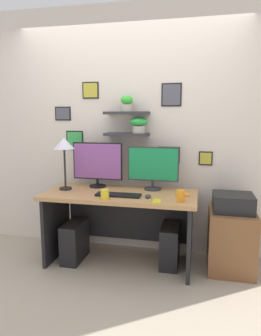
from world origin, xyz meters
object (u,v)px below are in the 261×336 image
object	(u,v)px
scissors_tray	(183,195)
water_cup	(181,196)
monitor_right	(153,167)
coffee_mug	(105,194)
keyboard	(118,195)
monitor_left	(98,163)
computer_tower_right	(170,245)
computer_mouse	(148,196)
cell_phone	(157,201)
desk	(121,211)
drawer_cabinet	(231,240)
computer_tower_left	(75,241)
printer	(233,203)
desk_lamp	(64,147)

from	to	relation	value
scissors_tray	water_cup	distance (m)	0.20
monitor_right	coffee_mug	world-z (taller)	monitor_right
keyboard	monitor_left	bearing A→B (deg)	133.46
computer_tower_right	monitor_left	bearing A→B (deg)	169.53
computer_mouse	cell_phone	world-z (taller)	computer_mouse
keyboard	coffee_mug	world-z (taller)	coffee_mug
desk	keyboard	distance (m)	0.28
coffee_mug	drawer_cabinet	bearing A→B (deg)	16.13
coffee_mug	computer_mouse	bearing A→B (deg)	17.24
monitor_left	computer_mouse	distance (m)	0.75
water_cup	scissors_tray	bearing A→B (deg)	87.28
computer_tower_left	computer_tower_right	xyz separation A→B (m)	(1.00, 0.11, 0.00)
cell_phone	computer_tower_left	distance (m)	1.07
desk	scissors_tray	bearing A→B (deg)	-5.34
computer_tower_left	monitor_left	bearing A→B (deg)	55.11
computer_mouse	scissors_tray	size ratio (longest dim) A/B	0.75
monitor_right	desk	bearing A→B (deg)	-151.75
monitor_left	computer_mouse	world-z (taller)	monitor_left
monitor_right	printer	xyz separation A→B (m)	(0.80, -0.12, -0.31)
desk	monitor_left	world-z (taller)	monitor_left
monitor_right	computer_tower_left	distance (m)	1.15
cell_phone	computer_tower_right	size ratio (longest dim) A/B	0.34
monitor_left	keyboard	bearing A→B (deg)	-46.54
computer_mouse	coffee_mug	bearing A→B (deg)	-162.76
computer_mouse	printer	world-z (taller)	computer_mouse
computer_mouse	computer_tower_right	world-z (taller)	computer_mouse
monitor_right	scissors_tray	xyz separation A→B (m)	(0.32, -0.22, -0.23)
cell_phone	coffee_mug	world-z (taller)	coffee_mug
desk	computer_tower_right	distance (m)	0.61
printer	water_cup	bearing A→B (deg)	-149.19
monitor_right	coffee_mug	bearing A→B (deg)	-129.56
computer_tower_left	desk	bearing A→B (deg)	11.16
cell_phone	computer_tower_left	bearing A→B (deg)	163.04
coffee_mug	scissors_tray	bearing A→B (deg)	18.97
coffee_mug	cell_phone	bearing A→B (deg)	-0.12
cell_phone	desk	bearing A→B (deg)	139.62
cell_phone	printer	world-z (taller)	printer
coffee_mug	keyboard	bearing A→B (deg)	52.51
desk	coffee_mug	distance (m)	0.41
desk_lamp	computer_tower_left	world-z (taller)	desk_lamp
desk_lamp	computer_tower_right	bearing A→B (deg)	2.38
computer_mouse	scissors_tray	distance (m)	0.34
desk	monitor_right	distance (m)	0.57
water_cup	computer_tower_left	bearing A→B (deg)	172.05
monitor_right	printer	size ratio (longest dim) A/B	1.41
monitor_left	computer_tower_right	xyz separation A→B (m)	(0.82, -0.15, -0.80)
computer_mouse	computer_tower_left	size ratio (longest dim) A/B	0.22
desk	computer_mouse	xyz separation A→B (m)	(0.31, -0.18, 0.23)
monitor_left	computer_tower_left	xyz separation A→B (m)	(-0.18, -0.26, -0.80)
monitor_right	computer_tower_right	xyz separation A→B (m)	(0.21, -0.15, -0.79)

